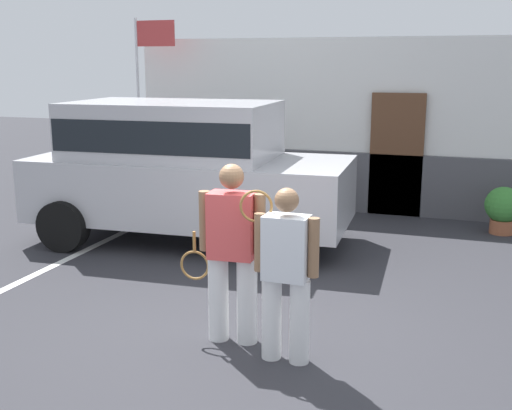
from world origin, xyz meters
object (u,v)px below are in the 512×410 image
(parked_suv, at_px, (183,165))
(tennis_player_man, at_px, (232,252))
(tennis_player_woman, at_px, (285,272))
(flag_pole, at_px, (146,78))
(potted_plant_by_porch, at_px, (503,208))

(parked_suv, bearing_deg, tennis_player_man, -60.80)
(tennis_player_woman, xyz_separation_m, flag_pole, (-4.26, 5.49, 1.49))
(parked_suv, xyz_separation_m, flag_pole, (-1.75, 2.22, 1.17))
(potted_plant_by_porch, relative_size, flag_pole, 0.22)
(parked_suv, distance_m, tennis_player_man, 3.60)
(parked_suv, bearing_deg, potted_plant_by_porch, 20.42)
(tennis_player_man, height_order, tennis_player_woman, tennis_player_man)
(potted_plant_by_porch, height_order, flag_pole, flag_pole)
(parked_suv, distance_m, tennis_player_woman, 4.13)
(potted_plant_by_porch, bearing_deg, flag_pole, 177.51)
(tennis_player_woman, distance_m, flag_pole, 7.11)
(tennis_player_man, distance_m, potted_plant_by_porch, 5.63)
(tennis_player_man, bearing_deg, tennis_player_woman, 154.44)
(tennis_player_man, height_order, flag_pole, flag_pole)
(parked_suv, bearing_deg, tennis_player_woman, -55.58)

